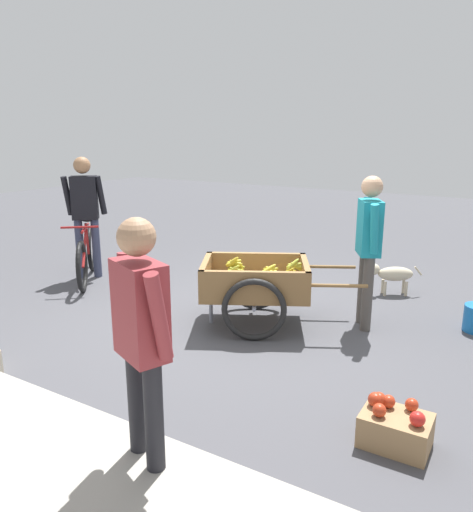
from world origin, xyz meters
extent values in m
plane|color=#47474C|center=(0.00, 0.00, 0.00)|extent=(24.00, 24.00, 0.00)
cube|color=olive|center=(-0.28, -0.17, 0.40)|extent=(1.35, 1.22, 0.10)
cube|color=olive|center=(0.18, 0.07, 0.57)|extent=(0.42, 0.74, 0.24)
cube|color=olive|center=(-0.74, -0.41, 0.57)|extent=(0.42, 0.74, 0.24)
cube|color=olive|center=(-0.45, 0.16, 0.57)|extent=(1.00, 0.56, 0.24)
cube|color=olive|center=(-0.11, -0.50, 0.57)|extent=(1.00, 0.56, 0.24)
torus|color=black|center=(-0.48, 0.22, 0.32)|extent=(0.60, 0.35, 0.64)
torus|color=black|center=(-0.07, -0.56, 0.32)|extent=(0.60, 0.35, 0.64)
cylinder|color=gray|center=(-0.28, -0.17, 0.32)|extent=(0.44, 0.80, 0.04)
cylinder|color=olive|center=(-1.17, -0.25, 0.55)|extent=(0.50, 0.29, 0.04)
cylinder|color=olive|center=(-0.85, -0.85, 0.55)|extent=(0.50, 0.29, 0.04)
cylinder|color=gray|center=(0.14, 0.05, 0.18)|extent=(0.04, 0.04, 0.35)
ellipsoid|color=gold|center=(-0.04, -0.24, 0.58)|extent=(0.17, 0.07, 0.15)
ellipsoid|color=gold|center=(-0.02, -0.22, 0.59)|extent=(0.19, 0.11, 0.05)
ellipsoid|color=gold|center=(0.00, -0.21, 0.60)|extent=(0.18, 0.08, 0.14)
ellipsoid|color=gold|center=(-0.06, -0.16, 0.55)|extent=(0.17, 0.14, 0.13)
ellipsoid|color=gold|center=(-0.05, -0.14, 0.56)|extent=(0.17, 0.15, 0.05)
ellipsoid|color=gold|center=(-0.03, -0.13, 0.57)|extent=(0.18, 0.11, 0.15)
ellipsoid|color=gold|center=(-0.47, -0.20, 0.60)|extent=(0.18, 0.10, 0.14)
ellipsoid|color=gold|center=(-0.46, -0.19, 0.61)|extent=(0.19, 0.09, 0.08)
ellipsoid|color=gold|center=(-0.45, -0.18, 0.62)|extent=(0.18, 0.15, 0.08)
ellipsoid|color=gold|center=(-0.44, -0.16, 0.63)|extent=(0.15, 0.16, 0.14)
ellipsoid|color=gold|center=(-0.62, -0.47, 0.61)|extent=(0.14, 0.16, 0.15)
ellipsoid|color=gold|center=(-0.61, -0.45, 0.62)|extent=(0.18, 0.13, 0.09)
ellipsoid|color=gold|center=(-0.60, -0.44, 0.63)|extent=(0.17, 0.16, 0.08)
ellipsoid|color=gold|center=(-0.59, -0.43, 0.64)|extent=(0.15, 0.15, 0.16)
ellipsoid|color=gold|center=(-0.52, -0.01, 0.58)|extent=(0.18, 0.08, 0.14)
ellipsoid|color=gold|center=(-0.51, 0.00, 0.59)|extent=(0.17, 0.15, 0.09)
ellipsoid|color=gold|center=(-0.51, 0.01, 0.60)|extent=(0.18, 0.13, 0.05)
ellipsoid|color=gold|center=(-0.50, 0.02, 0.61)|extent=(0.18, 0.13, 0.09)
ellipsoid|color=gold|center=(-0.49, 0.03, 0.62)|extent=(0.16, 0.14, 0.14)
ellipsoid|color=gold|center=(-0.54, -0.48, 0.50)|extent=(0.17, 0.15, 0.12)
ellipsoid|color=gold|center=(-0.54, -0.48, 0.51)|extent=(0.19, 0.09, 0.09)
ellipsoid|color=gold|center=(-0.53, -0.47, 0.52)|extent=(0.15, 0.17, 0.05)
ellipsoid|color=gold|center=(-0.53, -0.46, 0.53)|extent=(0.16, 0.16, 0.10)
ellipsoid|color=gold|center=(-0.52, -0.44, 0.54)|extent=(0.17, 0.13, 0.14)
ellipsoid|color=gold|center=(-0.33, -0.15, 0.52)|extent=(0.18, 0.07, 0.14)
ellipsoid|color=gold|center=(-0.32, -0.14, 0.53)|extent=(0.19, 0.09, 0.09)
ellipsoid|color=gold|center=(-0.31, -0.13, 0.54)|extent=(0.19, 0.07, 0.09)
ellipsoid|color=gold|center=(-0.30, -0.12, 0.55)|extent=(0.17, 0.07, 0.15)
ellipsoid|color=gold|center=(-0.03, -0.21, 0.61)|extent=(0.18, 0.10, 0.14)
ellipsoid|color=gold|center=(-0.02, -0.20, 0.62)|extent=(0.19, 0.09, 0.09)
ellipsoid|color=gold|center=(-0.01, -0.19, 0.63)|extent=(0.19, 0.09, 0.05)
ellipsoid|color=gold|center=(-0.01, -0.18, 0.64)|extent=(0.17, 0.15, 0.10)
ellipsoid|color=gold|center=(0.00, -0.17, 0.65)|extent=(0.17, 0.08, 0.15)
cylinder|color=#4C4742|center=(-1.35, -0.60, 0.39)|extent=(0.11, 0.11, 0.78)
cylinder|color=#4C4742|center=(-1.25, -0.80, 0.39)|extent=(0.11, 0.11, 0.78)
cube|color=teal|center=(-1.30, -0.70, 1.06)|extent=(0.33, 0.39, 0.56)
sphere|color=tan|center=(-1.30, -0.70, 1.48)|extent=(0.21, 0.21, 0.21)
cylinder|color=teal|center=(-1.40, -0.51, 1.09)|extent=(0.08, 0.16, 0.51)
cylinder|color=teal|center=(-1.20, -0.90, 1.09)|extent=(0.08, 0.14, 0.51)
torus|color=black|center=(2.14, 0.00, 0.33)|extent=(0.47, 0.55, 0.66)
torus|color=black|center=(2.77, -0.77, 0.33)|extent=(0.47, 0.55, 0.66)
cylinder|color=maroon|center=(2.45, -0.39, 0.73)|extent=(0.41, 0.48, 0.04)
cylinder|color=maroon|center=(2.53, -0.48, 0.56)|extent=(0.09, 0.10, 0.45)
cylinder|color=maroon|center=(2.34, -0.25, 0.51)|extent=(0.37, 0.43, 0.43)
ellipsoid|color=black|center=(2.54, -0.50, 0.82)|extent=(0.20, 0.08, 0.06)
cylinder|color=maroon|center=(2.17, -0.04, 0.83)|extent=(0.37, 0.32, 0.03)
cylinder|color=#333851|center=(2.47, -0.57, 0.41)|extent=(0.11, 0.11, 0.83)
cylinder|color=#333851|center=(2.64, -0.43, 0.41)|extent=(0.11, 0.11, 0.83)
cube|color=black|center=(2.55, -0.50, 1.12)|extent=(0.39, 0.37, 0.59)
sphere|color=#9E704C|center=(2.55, -0.50, 1.56)|extent=(0.22, 0.22, 0.22)
cylinder|color=black|center=(2.38, -0.64, 1.15)|extent=(0.08, 0.17, 0.53)
cylinder|color=black|center=(2.72, -0.36, 1.15)|extent=(0.08, 0.16, 0.53)
ellipsoid|color=beige|center=(-1.33, -1.91, 0.27)|extent=(0.47, 0.38, 0.18)
sphere|color=beige|center=(-1.09, -1.78, 0.33)|extent=(0.14, 0.14, 0.14)
cylinder|color=beige|center=(-1.57, -2.05, 0.31)|extent=(0.11, 0.08, 0.12)
cylinder|color=beige|center=(-1.24, -1.80, 0.09)|extent=(0.04, 0.04, 0.18)
cylinder|color=beige|center=(-1.19, -1.89, 0.09)|extent=(0.04, 0.04, 0.18)
cylinder|color=beige|center=(-1.47, -1.93, 0.09)|extent=(0.04, 0.04, 0.18)
cylinder|color=beige|center=(-1.42, -2.03, 0.09)|extent=(0.04, 0.04, 0.18)
cube|color=#99754C|center=(-2.09, 1.21, 0.11)|extent=(0.44, 0.32, 0.22)
sphere|color=#B23319|center=(-1.93, 1.18, 0.27)|extent=(0.10, 0.10, 0.10)
sphere|color=red|center=(-1.92, 1.14, 0.26)|extent=(0.08, 0.08, 0.08)
sphere|color=#B23319|center=(-2.01, 1.14, 0.26)|extent=(0.09, 0.09, 0.09)
sphere|color=#B23319|center=(-1.99, 1.29, 0.27)|extent=(0.09, 0.09, 0.09)
sphere|color=#B23319|center=(-1.95, 1.16, 0.27)|extent=(0.10, 0.10, 0.10)
sphere|color=red|center=(-2.22, 1.27, 0.27)|extent=(0.10, 0.10, 0.10)
sphere|color=#B23319|center=(-2.16, 1.11, 0.26)|extent=(0.09, 0.09, 0.09)
cylinder|color=black|center=(-0.78, 2.23, 0.39)|extent=(0.11, 0.11, 0.78)
cylinder|color=black|center=(-0.98, 2.31, 0.39)|extent=(0.11, 0.11, 0.78)
cube|color=maroon|center=(-0.88, 2.27, 1.06)|extent=(0.39, 0.32, 0.56)
sphere|color=tan|center=(-0.88, 2.27, 1.47)|extent=(0.21, 0.21, 0.21)
cylinder|color=maroon|center=(-0.68, 2.19, 1.09)|extent=(0.08, 0.13, 0.50)
cylinder|color=maroon|center=(-1.08, 2.36, 1.09)|extent=(0.08, 0.18, 0.51)
camera|label=1|loc=(-2.65, 4.22, 2.04)|focal=34.86mm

